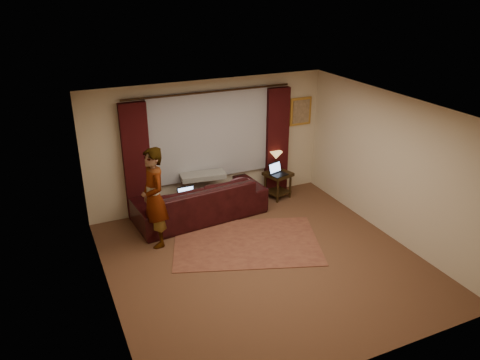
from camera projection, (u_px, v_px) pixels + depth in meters
name	position (u px, v px, depth m)	size (l,w,h in m)	color
floor	(264.00, 262.00, 7.86)	(5.00, 5.00, 0.01)	brown
ceiling	(268.00, 110.00, 6.82)	(5.00, 5.00, 0.02)	silver
wall_back	(209.00, 144.00, 9.43)	(5.00, 0.02, 2.60)	beige
wall_front	(367.00, 276.00, 5.25)	(5.00, 0.02, 2.60)	beige
wall_left	(103.00, 223.00, 6.39)	(0.02, 5.00, 2.60)	beige
wall_right	(391.00, 167.00, 8.28)	(0.02, 5.00, 2.60)	beige
sheer_curtain	(210.00, 135.00, 9.30)	(2.50, 0.05, 1.80)	#A0A1A8
drape_left	(137.00, 162.00, 8.82)	(0.50, 0.14, 2.30)	black
drape_right	(277.00, 141.00, 9.95)	(0.50, 0.14, 2.30)	black
curtain_rod	(210.00, 92.00, 8.91)	(0.04, 0.04, 3.40)	black
picture_frame	(301.00, 111.00, 10.02)	(0.50, 0.04, 0.60)	#C18C36
sofa	(200.00, 193.00, 9.11)	(2.56, 1.11, 1.03)	black
throw_blanket	(202.00, 163.00, 9.19)	(0.89, 0.36, 0.10)	gray
clothing_pile	(241.00, 184.00, 9.28)	(0.48, 0.37, 0.21)	#844A5E
laptop_sofa	(188.00, 195.00, 8.74)	(0.34, 0.37, 0.24)	black
area_rug	(246.00, 242.00, 8.40)	(2.57, 1.72, 0.01)	brown
end_table	(278.00, 185.00, 10.05)	(0.50, 0.50, 0.57)	black
tiffany_lamp	(276.00, 161.00, 9.96)	(0.27, 0.27, 0.43)	#978F49
laptop_table	(279.00, 170.00, 9.77)	(0.34, 0.38, 0.25)	black
person	(154.00, 198.00, 8.04)	(0.53, 0.53, 1.80)	gray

